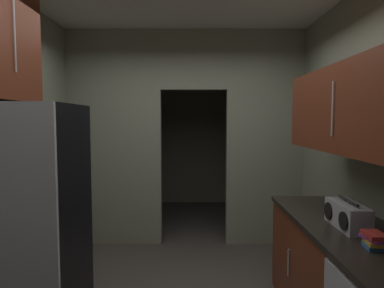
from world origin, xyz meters
name	(u,v)px	position (x,y,z in m)	size (l,w,h in m)	color
kitchen_partition	(185,131)	(-0.03, 1.77, 1.49)	(3.04, 0.12, 2.78)	gray
adjoining_room_shell	(189,134)	(0.00, 3.35, 1.39)	(3.04, 2.30, 2.78)	gray
refrigerator	(22,228)	(-1.12, -0.31, 0.87)	(0.81, 0.73, 1.74)	black
upper_cabinet_counterside	(362,109)	(1.20, -0.39, 1.71)	(0.36, 1.87, 0.60)	maroon
boombox	(349,216)	(1.16, -0.33, 0.97)	(0.17, 0.41, 0.20)	#B2B2B7
book_stack	(377,241)	(1.15, -0.71, 0.93)	(0.13, 0.17, 0.09)	#2D609E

